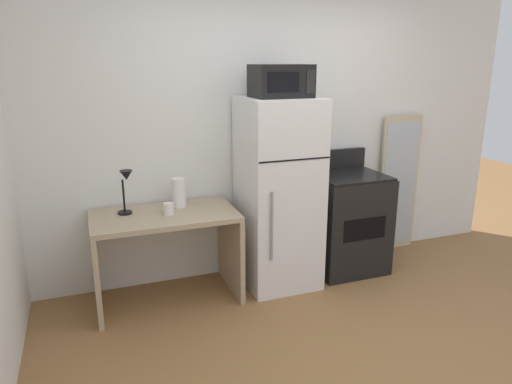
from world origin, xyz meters
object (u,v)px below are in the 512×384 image
refrigerator (278,194)px  leaning_mirror (398,184)px  coffee_mug (169,209)px  microwave (281,81)px  desk_lamp (126,185)px  paper_towel_roll (179,193)px  desk (166,240)px  oven_range (346,221)px

refrigerator → leaning_mirror: (1.46, 0.28, -0.12)m
coffee_mug → microwave: 1.36m
desk_lamp → paper_towel_roll: size_ratio=1.47×
desk → coffee_mug: size_ratio=12.00×
desk_lamp → oven_range: 2.03m
oven_range → microwave: bearing=-176.3°
desk_lamp → refrigerator: bearing=-4.1°
paper_towel_roll → refrigerator: size_ratio=0.15×
desk_lamp → microwave: size_ratio=0.77×
microwave → refrigerator: bearing=90.3°
desk → oven_range: oven_range is taller
microwave → desk: bearing=178.7°
refrigerator → leaning_mirror: size_ratio=1.17×
desk → oven_range: size_ratio=1.04×
microwave → oven_range: bearing=3.7°
paper_towel_roll → refrigerator: bearing=-9.4°
microwave → oven_range: 1.48m
paper_towel_roll → microwave: 1.23m
paper_towel_roll → leaning_mirror: leaning_mirror is taller
coffee_mug → microwave: size_ratio=0.21×
paper_towel_roll → desk_lamp: bearing=-173.5°
oven_range → desk_lamp: bearing=178.1°
desk → desk_lamp: desk_lamp is taller
coffee_mug → refrigerator: (0.95, 0.04, 0.02)m
desk → microwave: (0.99, -0.02, 1.24)m
microwave → leaning_mirror: bearing=11.6°
refrigerator → desk: bearing=179.9°
desk → coffee_mug: coffee_mug is taller
paper_towel_roll → refrigerator: 0.84m
microwave → leaning_mirror: microwave is taller
desk_lamp → oven_range: (1.96, -0.06, -0.52)m
desk_lamp → desk: bearing=-18.0°
desk → refrigerator: 1.03m
desk → microwave: bearing=-1.3°
desk_lamp → refrigerator: (1.25, -0.09, -0.17)m
desk_lamp → coffee_mug: (0.30, -0.13, -0.19)m
refrigerator → leaning_mirror: bearing=10.8°
paper_towel_roll → leaning_mirror: 2.31m
desk_lamp → oven_range: size_ratio=0.32×
desk_lamp → paper_towel_roll: bearing=6.5°
desk → paper_towel_roll: size_ratio=4.75×
desk → desk_lamp: (-0.27, 0.09, 0.47)m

